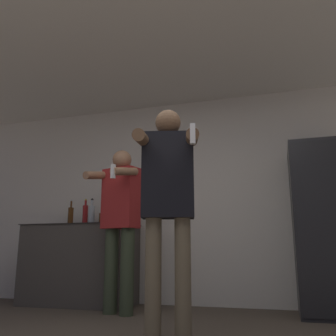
% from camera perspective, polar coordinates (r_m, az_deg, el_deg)
% --- Properties ---
extents(wall_back, '(7.00, 0.06, 2.55)m').
position_cam_1_polar(wall_back, '(4.68, 6.16, -4.56)').
color(wall_back, silver).
rests_on(wall_back, ground_plane).
extents(ceiling_slab, '(7.00, 3.13, 0.05)m').
position_cam_1_polar(ceiling_slab, '(3.86, 1.76, 17.77)').
color(ceiling_slab, silver).
rests_on(ceiling_slab, wall_back).
extents(refrigerator, '(0.65, 0.76, 1.72)m').
position_cam_1_polar(refrigerator, '(4.18, 23.05, -8.37)').
color(refrigerator, '#262628').
rests_on(refrigerator, ground_plane).
extents(counter, '(1.36, 0.67, 0.95)m').
position_cam_1_polar(counter, '(4.84, -13.29, -14.07)').
color(counter, '#47423D').
rests_on(counter, ground_plane).
extents(bottle_brown_liquor, '(0.08, 0.08, 0.34)m').
position_cam_1_polar(bottle_brown_liquor, '(4.88, -11.58, -6.94)').
color(bottle_brown_liquor, silver).
rests_on(bottle_brown_liquor, counter).
extents(bottle_amber_bourbon, '(0.07, 0.07, 0.33)m').
position_cam_1_polar(bottle_amber_bourbon, '(5.03, -14.63, -7.08)').
color(bottle_amber_bourbon, '#563314').
rests_on(bottle_amber_bourbon, counter).
extents(bottle_dark_rum, '(0.09, 0.09, 0.25)m').
position_cam_1_polar(bottle_dark_rum, '(4.81, -9.93, -7.52)').
color(bottle_dark_rum, '#563314').
rests_on(bottle_dark_rum, counter).
extents(bottle_green_wine, '(0.07, 0.07, 0.34)m').
position_cam_1_polar(bottle_green_wine, '(4.93, -12.51, -6.93)').
color(bottle_green_wine, maroon).
rests_on(bottle_green_wine, counter).
extents(bottle_clear_vodka, '(0.08, 0.08, 0.24)m').
position_cam_1_polar(bottle_clear_vodka, '(4.68, -6.62, -7.55)').
color(bottle_clear_vodka, '#194723').
rests_on(bottle_clear_vodka, counter).
extents(person_woman_foreground, '(0.54, 0.57, 1.71)m').
position_cam_1_polar(person_woman_foreground, '(2.79, -0.01, -4.11)').
color(person_woman_foreground, '#75664C').
rests_on(person_woman_foreground, ground_plane).
extents(person_man_side, '(0.53, 0.57, 1.72)m').
position_cam_1_polar(person_man_side, '(4.04, -7.35, -7.54)').
color(person_man_side, '#38422D').
rests_on(person_man_side, ground_plane).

